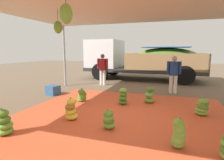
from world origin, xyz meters
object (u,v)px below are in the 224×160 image
banana_bunch_0 (4,123)px  banana_bunch_5 (150,95)px  cargo_truck_main (140,59)px  banana_bunch_9 (71,110)px  worker_1 (174,72)px  crate_0 (53,90)px  banana_bunch_4 (109,120)px  banana_bunch_6 (123,97)px  worker_0 (103,67)px  banana_bunch_3 (202,107)px  banana_bunch_8 (82,96)px  banana_bunch_7 (179,134)px

banana_bunch_0 → banana_bunch_5: 4.22m
cargo_truck_main → banana_bunch_9: bearing=-94.4°
banana_bunch_0 → worker_1: size_ratio=0.38×
cargo_truck_main → crate_0: cargo_truck_main is taller
banana_bunch_0 → banana_bunch_9: banana_bunch_0 is taller
banana_bunch_9 → worker_1: size_ratio=0.37×
banana_bunch_5 → crate_0: 3.80m
banana_bunch_4 → banana_bunch_9: bearing=168.3°
banana_bunch_0 → banana_bunch_6: 3.36m
banana_bunch_0 → worker_0: (-0.05, 5.85, 0.66)m
banana_bunch_3 → cargo_truck_main: size_ratio=0.07×
banana_bunch_8 → cargo_truck_main: bearing=79.4°
banana_bunch_8 → worker_1: size_ratio=0.30×
banana_bunch_9 → worker_0: bearing=101.2°
banana_bunch_8 → banana_bunch_9: 1.65m
banana_bunch_6 → crate_0: banana_bunch_6 is taller
banana_bunch_0 → banana_bunch_5: bearing=51.9°
crate_0 → banana_bunch_7: bearing=-30.6°
worker_1 → banana_bunch_5: bearing=-113.8°
cargo_truck_main → banana_bunch_0: bearing=-99.7°
banana_bunch_5 → banana_bunch_9: size_ratio=1.02×
cargo_truck_main → worker_1: (1.94, -3.31, -0.34)m
banana_bunch_3 → banana_bunch_8: bearing=176.6°
banana_bunch_4 → banana_bunch_7: bearing=-15.4°
banana_bunch_0 → banana_bunch_7: size_ratio=0.98×
worker_0 → banana_bunch_3: bearing=-38.6°
banana_bunch_8 → banana_bunch_4: bearing=-48.4°
banana_bunch_3 → banana_bunch_0: bearing=-148.2°
banana_bunch_3 → worker_1: (-0.74, 2.51, 0.66)m
banana_bunch_8 → crate_0: bearing=161.1°
banana_bunch_8 → cargo_truck_main: 5.79m
banana_bunch_3 → banana_bunch_7: (-0.67, -1.98, 0.04)m
banana_bunch_8 → worker_0: bearing=97.8°
worker_1 → crate_0: size_ratio=3.45×
banana_bunch_5 → crate_0: banana_bunch_5 is taller
worker_1 → banana_bunch_3: bearing=-73.6°
banana_bunch_0 → banana_bunch_8: 2.78m
banana_bunch_4 → worker_0: size_ratio=0.29×
banana_bunch_7 → banana_bunch_8: bearing=144.2°
banana_bunch_9 → worker_0: size_ratio=0.36×
worker_0 → banana_bunch_4: bearing=-67.6°
crate_0 → banana_bunch_3: bearing=-8.1°
banana_bunch_7 → banana_bunch_8: size_ratio=1.26×
cargo_truck_main → worker_1: 3.85m
banana_bunch_4 → worker_0: (-2.02, 4.89, 0.71)m
banana_bunch_5 → cargo_truck_main: (-1.18, 5.03, 0.98)m
banana_bunch_0 → worker_1: worker_1 is taller
banana_bunch_7 → banana_bunch_4: bearing=164.6°
banana_bunch_4 → banana_bunch_5: banana_bunch_5 is taller
banana_bunch_3 → cargo_truck_main: cargo_truck_main is taller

